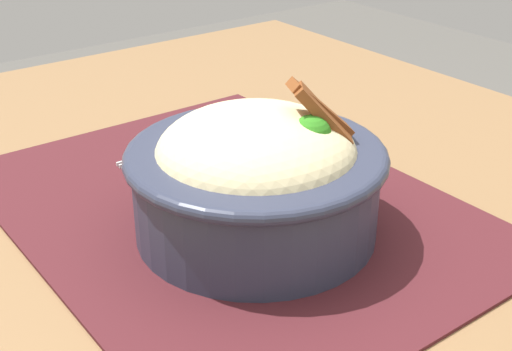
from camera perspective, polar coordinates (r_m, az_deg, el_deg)
The scene contains 4 objects.
table at distance 0.61m, azimuth -1.71°, elevation -10.96°, with size 1.05×0.91×0.75m.
placemat at distance 0.60m, azimuth -2.16°, elevation -2.63°, with size 0.44×0.34×0.00m, color #47191E.
bowl at distance 0.54m, azimuth 0.04°, elevation 0.11°, with size 0.22×0.22×0.13m.
fork at distance 0.70m, azimuth -6.50°, elevation 1.88°, with size 0.02×0.14×0.00m.
Camera 1 is at (-0.39, 0.27, 1.05)m, focal length 49.25 mm.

